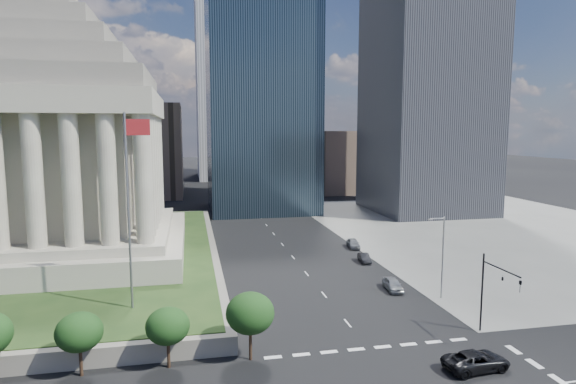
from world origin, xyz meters
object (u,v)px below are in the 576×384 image
object	(u,v)px
traffic_signal_ne	(494,286)
pickup_truck	(476,361)
parked_sedan_near	(393,284)
parked_sedan_mid	(364,258)
war_memorial	(58,121)
street_lamp_north	(442,252)
parked_sedan_far	(353,243)
flagpole	(130,200)

from	to	relation	value
traffic_signal_ne	pickup_truck	size ratio (longest dim) A/B	1.39
parked_sedan_near	parked_sedan_mid	distance (m)	13.20
war_memorial	street_lamp_north	xyz separation A→B (m)	(47.33, -23.00, -15.74)
parked_sedan_far	parked_sedan_mid	bearing A→B (deg)	-90.29
parked_sedan_near	flagpole	bearing A→B (deg)	-164.04
flagpole	parked_sedan_mid	bearing A→B (deg)	29.49
flagpole	parked_sedan_mid	size ratio (longest dim) A/B	5.05
war_memorial	parked_sedan_near	size ratio (longest dim) A/B	8.66
street_lamp_north	parked_sedan_far	size ratio (longest dim) A/B	2.17
traffic_signal_ne	parked_sedan_far	world-z (taller)	traffic_signal_ne
street_lamp_north	parked_sedan_near	distance (m)	7.62
flagpole	pickup_truck	bearing A→B (deg)	-28.08
street_lamp_north	parked_sedan_far	xyz separation A→B (m)	(-1.83, 26.10, -4.88)
street_lamp_north	parked_sedan_far	distance (m)	26.62
street_lamp_north	flagpole	bearing A→B (deg)	-178.37
flagpole	pickup_truck	distance (m)	35.40
flagpole	traffic_signal_ne	bearing A→B (deg)	-16.71
flagpole	parked_sedan_far	world-z (taller)	flagpole
war_memorial	flagpole	bearing A→B (deg)	-63.11
parked_sedan_far	parked_sedan_near	bearing A→B (deg)	-88.14
traffic_signal_ne	street_lamp_north	size ratio (longest dim) A/B	0.80
war_memorial	parked_sedan_mid	world-z (taller)	war_memorial
parked_sedan_far	war_memorial	bearing A→B (deg)	-167.81
pickup_truck	parked_sedan_mid	size ratio (longest dim) A/B	1.45
flagpole	traffic_signal_ne	size ratio (longest dim) A/B	2.50
flagpole	pickup_truck	world-z (taller)	flagpole
parked_sedan_mid	traffic_signal_ne	bearing A→B (deg)	-78.28
parked_sedan_near	parked_sedan_mid	xyz separation A→B (m)	(1.14, 13.15, -0.11)
traffic_signal_ne	parked_sedan_far	size ratio (longest dim) A/B	1.74
traffic_signal_ne	parked_sedan_mid	bearing A→B (deg)	94.76
traffic_signal_ne	parked_sedan_near	bearing A→B (deg)	102.94
flagpole	parked_sedan_far	bearing A→B (deg)	39.12
war_memorial	parked_sedan_near	xyz separation A→B (m)	(43.00, -19.07, -20.63)
traffic_signal_ne	war_memorial	bearing A→B (deg)	143.58
parked_sedan_far	flagpole	bearing A→B (deg)	-132.59
war_memorial	parked_sedan_mid	size ratio (longest dim) A/B	9.85
parked_sedan_far	street_lamp_north	bearing A→B (deg)	-77.70
flagpole	parked_sedan_near	bearing A→B (deg)	9.08
street_lamp_north	parked_sedan_mid	world-z (taller)	street_lamp_north
parked_sedan_mid	parked_sedan_far	size ratio (longest dim) A/B	0.86
traffic_signal_ne	parked_sedan_mid	size ratio (longest dim) A/B	2.02
traffic_signal_ne	parked_sedan_far	bearing A→B (deg)	91.53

